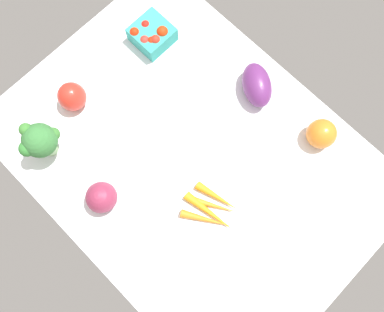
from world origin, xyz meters
The scene contains 8 objects.
tablecloth centered at (0.00, 0.00, 1.00)cm, with size 104.00×76.00×2.00cm, color white.
red_onion_center centered at (8.52, 24.85, 6.14)cm, with size 8.28×8.28×8.28cm, color maroon.
bell_pepper_red centered at (35.06, 11.79, 6.34)cm, with size 7.82×7.82×8.68cm, color red.
carrot_bunch centered at (-13.74, 6.52, 3.16)cm, with size 15.86×13.44×2.47cm.
broccoli_head centered at (29.63, 26.00, 10.46)cm, with size 9.89×11.02×13.44cm.
eggplant centered at (1.20, -26.95, 5.94)cm, with size 13.16×7.88×7.88cm, color #612867.
berry_basket centered at (33.74, -17.39, 5.16)cm, with size 10.75×10.75×6.89cm.
bell_pepper_orange centered at (-20.85, -28.78, 6.01)cm, with size 8.13×8.13×8.03cm, color orange.
Camera 1 is at (-18.31, 18.43, 109.51)cm, focal length 37.40 mm.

